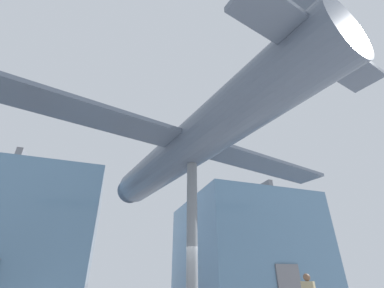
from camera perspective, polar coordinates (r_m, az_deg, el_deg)
glass_pavilion_left at (r=22.50m, az=-34.17°, el=-16.88°), size 10.01×11.35×8.45m
glass_pavilion_right at (r=25.05m, az=11.27°, el=-21.54°), size 10.01×11.35×8.45m
support_pylon_central at (r=10.76m, az=0.00°, el=-19.29°), size 0.44×0.44×5.98m
suspended_airplane at (r=12.21m, az=-0.55°, el=-0.36°), size 17.81×16.21×3.59m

